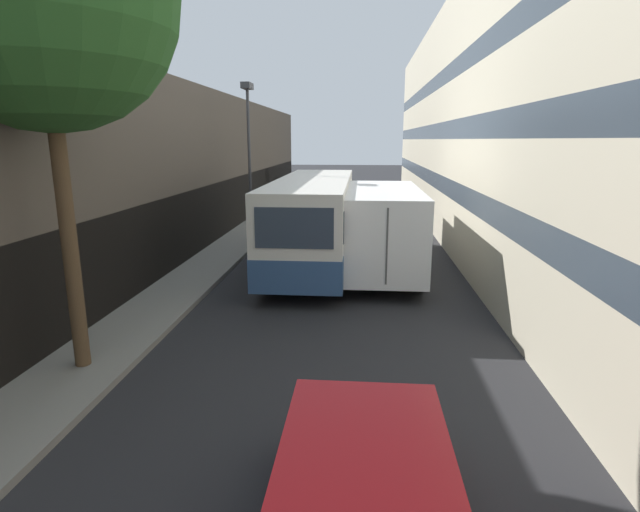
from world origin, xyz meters
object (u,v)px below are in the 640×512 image
object	(u,v)px
car_hatchback	(364,511)
street_lamp	(249,132)
box_truck	(381,223)
bus	(314,219)

from	to	relation	value
car_hatchback	street_lamp	xyz separation A→B (m)	(-4.67, 16.06, 3.84)
car_hatchback	street_lamp	bearing A→B (deg)	106.20
box_truck	street_lamp	xyz separation A→B (m)	(-5.25, 3.33, 3.06)
box_truck	street_lamp	bearing A→B (deg)	147.60
car_hatchback	bus	bearing A→B (deg)	97.67
street_lamp	car_hatchback	bearing A→B (deg)	-73.80
box_truck	street_lamp	size ratio (longest dim) A/B	1.40
car_hatchback	box_truck	world-z (taller)	box_truck
bus	box_truck	bearing A→B (deg)	-5.27
car_hatchback	street_lamp	world-z (taller)	street_lamp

